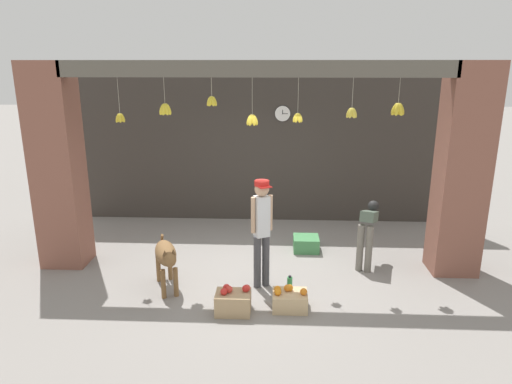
# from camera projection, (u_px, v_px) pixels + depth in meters

# --- Properties ---
(ground_plane) EXTENTS (60.00, 60.00, 0.00)m
(ground_plane) POSITION_uv_depth(u_px,v_px,m) (255.00, 274.00, 7.30)
(ground_plane) COLOR gray
(shop_back_wall) EXTENTS (7.64, 0.12, 3.29)m
(shop_back_wall) POSITION_uv_depth(u_px,v_px,m) (261.00, 143.00, 9.46)
(shop_back_wall) COLOR #38332D
(shop_back_wall) RESTS_ON ground_plane
(shop_pillar_left) EXTENTS (0.70, 0.60, 3.29)m
(shop_pillar_left) POSITION_uv_depth(u_px,v_px,m) (58.00, 167.00, 7.28)
(shop_pillar_left) COLOR brown
(shop_pillar_left) RESTS_ON ground_plane
(shop_pillar_right) EXTENTS (0.70, 0.60, 3.29)m
(shop_pillar_right) POSITION_uv_depth(u_px,v_px,m) (462.00, 172.00, 6.99)
(shop_pillar_right) COLOR brown
(shop_pillar_right) RESTS_ON ground_plane
(storefront_awning) EXTENTS (5.74, 0.28, 0.95)m
(storefront_awning) POSITION_uv_depth(u_px,v_px,m) (256.00, 72.00, 6.56)
(storefront_awning) COLOR #5B564C
(dog) EXTENTS (0.56, 1.03, 0.79)m
(dog) POSITION_uv_depth(u_px,v_px,m) (166.00, 256.00, 6.64)
(dog) COLOR brown
(dog) RESTS_ON ground_plane
(shopkeeper) EXTENTS (0.31, 0.31, 1.65)m
(shopkeeper) POSITION_uv_depth(u_px,v_px,m) (262.00, 226.00, 6.64)
(shopkeeper) COLOR #424247
(shopkeeper) RESTS_ON ground_plane
(worker_stooping) EXTENTS (0.44, 0.76, 1.01)m
(worker_stooping) POSITION_uv_depth(u_px,v_px,m) (368.00, 228.00, 7.41)
(worker_stooping) COLOR #6B665B
(worker_stooping) RESTS_ON ground_plane
(fruit_crate_oranges) EXTENTS (0.47, 0.38, 0.32)m
(fruit_crate_oranges) POSITION_uv_depth(u_px,v_px,m) (290.00, 300.00, 6.24)
(fruit_crate_oranges) COLOR tan
(fruit_crate_oranges) RESTS_ON ground_plane
(fruit_crate_apples) EXTENTS (0.47, 0.35, 0.38)m
(fruit_crate_apples) POSITION_uv_depth(u_px,v_px,m) (233.00, 302.00, 6.13)
(fruit_crate_apples) COLOR tan
(fruit_crate_apples) RESTS_ON ground_plane
(produce_box_green) EXTENTS (0.45, 0.43, 0.25)m
(produce_box_green) POSITION_uv_depth(u_px,v_px,m) (306.00, 244.00, 8.19)
(produce_box_green) COLOR #42844C
(produce_box_green) RESTS_ON ground_plane
(water_bottle) EXTENTS (0.08, 0.08, 0.27)m
(water_bottle) POSITION_uv_depth(u_px,v_px,m) (290.00, 285.00, 6.68)
(water_bottle) COLOR #38934C
(water_bottle) RESTS_ON ground_plane
(wall_clock) EXTENTS (0.33, 0.03, 0.33)m
(wall_clock) POSITION_uv_depth(u_px,v_px,m) (283.00, 114.00, 9.20)
(wall_clock) COLOR black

